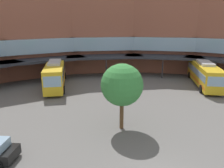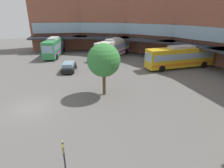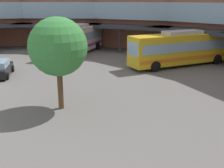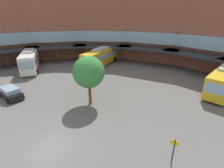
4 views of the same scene
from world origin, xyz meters
name	(u,v)px [view 2 (image 2 of 4)]	position (x,y,z in m)	size (l,w,h in m)	color
ground_plane	(32,108)	(0.00, 0.00, 0.00)	(117.19, 117.19, 0.00)	#605E5B
station_building	(201,19)	(0.00, 23.11, 8.17)	(73.80, 35.51, 17.19)	#93543F
bus_0	(180,57)	(-3.94, 24.26, 1.94)	(4.44, 12.50, 3.83)	gold
bus_1	(114,48)	(-16.73, 18.01, 1.98)	(8.46, 10.72, 3.91)	silver
bus_3	(54,46)	(-23.62, 6.79, 2.01)	(11.14, 6.70, 3.98)	#338C4C
parked_car	(69,67)	(-10.60, 6.58, 0.74)	(4.75, 3.46, 1.53)	black
plaza_tree	(104,60)	(0.27, 7.99, 4.14)	(3.76, 3.76, 6.04)	brown
stop_sign_post	(64,155)	(9.69, 1.10, 1.40)	(0.60, 0.13, 2.27)	#2D2D33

